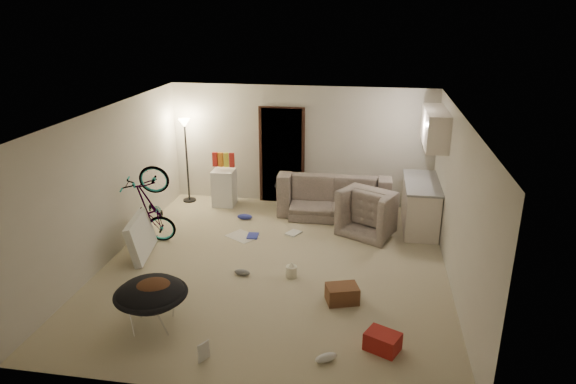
% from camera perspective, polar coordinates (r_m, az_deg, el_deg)
% --- Properties ---
extents(floor, '(5.50, 6.00, 0.02)m').
position_cam_1_polar(floor, '(8.47, -1.49, -8.27)').
color(floor, '#BAAF8F').
rests_on(floor, ground).
extents(ceiling, '(5.50, 6.00, 0.02)m').
position_cam_1_polar(ceiling, '(7.62, -1.66, 8.70)').
color(ceiling, white).
rests_on(ceiling, wall_back).
extents(wall_back, '(5.50, 0.02, 2.50)m').
position_cam_1_polar(wall_back, '(10.80, 1.46, 5.17)').
color(wall_back, beige).
rests_on(wall_back, floor).
extents(wall_front, '(5.50, 0.02, 2.50)m').
position_cam_1_polar(wall_front, '(5.31, -7.85, -11.29)').
color(wall_front, beige).
rests_on(wall_front, floor).
extents(wall_left, '(0.02, 6.00, 2.50)m').
position_cam_1_polar(wall_left, '(8.88, -19.34, 0.78)').
color(wall_left, beige).
rests_on(wall_left, floor).
extents(wall_right, '(0.02, 6.00, 2.50)m').
position_cam_1_polar(wall_right, '(7.94, 18.39, -1.34)').
color(wall_right, beige).
rests_on(wall_right, floor).
extents(doorway, '(0.85, 0.10, 2.04)m').
position_cam_1_polar(doorway, '(10.88, -0.67, 4.04)').
color(doorway, black).
rests_on(doorway, floor).
extents(door_trim, '(0.97, 0.04, 2.10)m').
position_cam_1_polar(door_trim, '(10.85, -0.70, 4.00)').
color(door_trim, black).
rests_on(door_trim, floor).
extents(floor_lamp, '(0.28, 0.28, 1.81)m').
position_cam_1_polar(floor_lamp, '(11.03, -11.31, 5.41)').
color(floor_lamp, black).
rests_on(floor_lamp, floor).
extents(kitchen_counter, '(0.60, 1.50, 0.88)m').
position_cam_1_polar(kitchen_counter, '(10.03, 14.47, -1.49)').
color(kitchen_counter, silver).
rests_on(kitchen_counter, floor).
extents(counter_top, '(0.64, 1.54, 0.04)m').
position_cam_1_polar(counter_top, '(9.88, 14.69, 1.00)').
color(counter_top, gray).
rests_on(counter_top, kitchen_counter).
extents(kitchen_uppers, '(0.38, 1.40, 0.65)m').
position_cam_1_polar(kitchen_uppers, '(9.62, 16.01, 6.88)').
color(kitchen_uppers, silver).
rests_on(kitchen_uppers, wall_right).
extents(sofa, '(2.24, 0.90, 0.65)m').
position_cam_1_polar(sofa, '(10.47, 5.16, -0.69)').
color(sofa, '#384038').
rests_on(sofa, floor).
extents(armchair, '(1.28, 1.23, 0.65)m').
position_cam_1_polar(armchair, '(9.76, 9.64, -2.47)').
color(armchair, '#384038').
rests_on(armchair, floor).
extents(bicycle, '(1.59, 0.87, 0.87)m').
position_cam_1_polar(bicycle, '(9.39, -14.89, -3.32)').
color(bicycle, black).
rests_on(bicycle, floor).
extents(book_asset, '(0.30, 0.28, 0.02)m').
position_cam_1_polar(book_asset, '(6.49, -9.91, -18.21)').
color(book_asset, '#A31E18').
rests_on(book_asset, floor).
extents(mini_fridge, '(0.46, 0.46, 0.77)m').
position_cam_1_polar(mini_fridge, '(10.94, -7.10, 0.49)').
color(mini_fridge, white).
rests_on(mini_fridge, floor).
extents(snack_box_0, '(0.11, 0.09, 0.30)m').
position_cam_1_polar(snack_box_0, '(10.80, -8.10, 3.62)').
color(snack_box_0, '#A31E18').
rests_on(snack_box_0, mini_fridge).
extents(snack_box_1, '(0.11, 0.08, 0.30)m').
position_cam_1_polar(snack_box_1, '(10.77, -7.49, 3.59)').
color(snack_box_1, orange).
rests_on(snack_box_1, mini_fridge).
extents(snack_box_2, '(0.12, 0.10, 0.30)m').
position_cam_1_polar(snack_box_2, '(10.74, -6.87, 3.57)').
color(snack_box_2, yellow).
rests_on(snack_box_2, mini_fridge).
extents(snack_box_3, '(0.10, 0.08, 0.30)m').
position_cam_1_polar(snack_box_3, '(10.70, -6.26, 3.54)').
color(snack_box_3, '#A31E18').
rests_on(snack_box_3, mini_fridge).
extents(saucer_chair, '(0.95, 0.95, 0.68)m').
position_cam_1_polar(saucer_chair, '(7.04, -14.92, -11.49)').
color(saucer_chair, silver).
rests_on(saucer_chair, floor).
extents(hoodie, '(0.62, 0.59, 0.22)m').
position_cam_1_polar(hoodie, '(6.89, -14.78, -10.25)').
color(hoodie, '#4D2C1A').
rests_on(hoodie, saucer_chair).
extents(sofa_drape, '(0.64, 0.56, 0.28)m').
position_cam_1_polar(sofa_drape, '(10.50, 0.02, 0.70)').
color(sofa_drape, black).
rests_on(sofa_drape, sofa).
extents(tv_box, '(0.43, 1.07, 0.70)m').
position_cam_1_polar(tv_box, '(9.02, -16.03, -4.77)').
color(tv_box, silver).
rests_on(tv_box, floor).
extents(drink_case_a, '(0.52, 0.44, 0.25)m').
position_cam_1_polar(drink_case_a, '(7.50, 6.03, -11.19)').
color(drink_case_a, brown).
rests_on(drink_case_a, floor).
extents(drink_case_b, '(0.49, 0.44, 0.23)m').
position_cam_1_polar(drink_case_b, '(6.66, 10.46, -16.01)').
color(drink_case_b, '#A31E18').
rests_on(drink_case_b, floor).
extents(juicer, '(0.18, 0.18, 0.26)m').
position_cam_1_polar(juicer, '(8.11, 0.39, -8.72)').
color(juicer, silver).
rests_on(juicer, floor).
extents(newspaper, '(0.67, 0.63, 0.01)m').
position_cam_1_polar(newspaper, '(9.53, -5.10, -4.92)').
color(newspaper, silver).
rests_on(newspaper, floor).
extents(book_blue, '(0.21, 0.28, 0.03)m').
position_cam_1_polar(book_blue, '(9.51, -3.94, -4.87)').
color(book_blue, '#2F39AB').
rests_on(book_blue, floor).
extents(book_white, '(0.32, 0.35, 0.03)m').
position_cam_1_polar(book_white, '(9.60, 0.62, -4.58)').
color(book_white, silver).
rests_on(book_white, floor).
extents(shoe_0, '(0.31, 0.14, 0.11)m').
position_cam_1_polar(shoe_0, '(10.25, -4.83, -2.75)').
color(shoe_0, '#2F39AB').
rests_on(shoe_0, floor).
extents(shoe_3, '(0.27, 0.13, 0.10)m').
position_cam_1_polar(shoe_3, '(8.21, -5.11, -8.88)').
color(shoe_3, slate).
rests_on(shoe_3, floor).
extents(shoe_4, '(0.30, 0.25, 0.11)m').
position_cam_1_polar(shoe_4, '(6.43, 4.25, -17.88)').
color(shoe_4, white).
rests_on(shoe_4, floor).
extents(clothes_lump_b, '(0.51, 0.47, 0.13)m').
position_cam_1_polar(clothes_lump_b, '(10.11, 6.45, -3.10)').
color(clothes_lump_b, black).
rests_on(clothes_lump_b, floor).
extents(clothes_lump_c, '(0.59, 0.59, 0.14)m').
position_cam_1_polar(clothes_lump_c, '(7.83, -13.12, -10.72)').
color(clothes_lump_c, silver).
rests_on(clothes_lump_c, floor).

